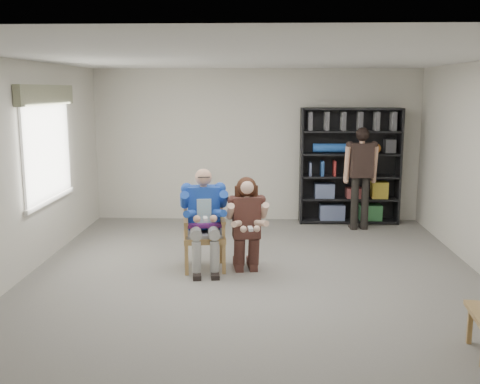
# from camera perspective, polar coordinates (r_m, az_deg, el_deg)

# --- Properties ---
(room_shell) EXTENTS (6.00, 7.00, 2.80)m
(room_shell) POSITION_cam_1_polar(r_m,az_deg,el_deg) (6.96, 1.47, 1.94)
(room_shell) COLOR beige
(room_shell) RESTS_ON ground
(floor) EXTENTS (6.00, 7.00, 0.01)m
(floor) POSITION_cam_1_polar(r_m,az_deg,el_deg) (7.29, 1.42, -9.01)
(floor) COLOR slate
(floor) RESTS_ON ground
(window_left) EXTENTS (0.16, 2.00, 1.75)m
(window_left) POSITION_cam_1_polar(r_m,az_deg,el_deg) (8.48, -18.88, 4.47)
(window_left) COLOR silver
(window_left) RESTS_ON room_shell
(armchair) EXTENTS (0.70, 0.68, 1.07)m
(armchair) POSITION_cam_1_polar(r_m,az_deg,el_deg) (7.62, -3.66, -3.96)
(armchair) COLOR #B0854B
(armchair) RESTS_ON floor
(seated_man) EXTENTS (0.71, 0.91, 1.39)m
(seated_man) POSITION_cam_1_polar(r_m,az_deg,el_deg) (7.59, -3.67, -2.78)
(seated_man) COLOR #144897
(seated_man) RESTS_ON floor
(kneeling_woman) EXTENTS (0.65, 0.92, 1.28)m
(kneeling_woman) POSITION_cam_1_polar(r_m,az_deg,el_deg) (7.45, 0.70, -3.48)
(kneeling_woman) COLOR #3C231E
(kneeling_woman) RESTS_ON floor
(bookshelf) EXTENTS (1.80, 0.38, 2.10)m
(bookshelf) POSITION_cam_1_polar(r_m,az_deg,el_deg) (10.38, 11.09, 2.59)
(bookshelf) COLOR black
(bookshelf) RESTS_ON floor
(standing_man) EXTENTS (0.58, 0.37, 1.78)m
(standing_man) POSITION_cam_1_polar(r_m,az_deg,el_deg) (9.93, 12.16, 1.27)
(standing_man) COLOR black
(standing_man) RESTS_ON floor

